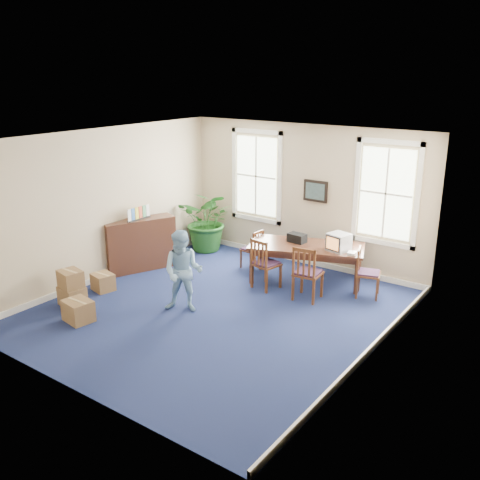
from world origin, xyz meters
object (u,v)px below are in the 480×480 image
Objects in this scene: crt_tv at (339,242)px; potted_plant at (209,220)px; man at (183,272)px; cardboard_boxes at (82,288)px; conference_table at (306,263)px; chair_near_left at (266,263)px; credenza at (140,243)px.

crt_tv is 3.69m from potted_plant.
potted_plant is at bearing 95.11° from man.
conference_table is at bearing 51.56° from cardboard_boxes.
chair_near_left is 0.83× the size of cardboard_boxes.
potted_plant reaches higher than chair_near_left.
potted_plant is (-2.48, 1.21, 0.23)m from chair_near_left.
potted_plant is 1.19× the size of cardboard_boxes.
crt_tv reaches higher than conference_table.
potted_plant is (-1.83, 3.02, -0.01)m from man.
man is at bearing -2.45° from credenza.
man is 3.53m from potted_plant.
crt_tv is (0.70, 0.05, 0.58)m from conference_table.
chair_near_left is 0.68× the size of credenza.
man is 1.01× the size of potted_plant.
crt_tv is 0.27× the size of credenza.
cardboard_boxes is at bearing -176.60° from man.
chair_near_left is 2.99m from credenza.
man is (-1.83, -2.68, -0.21)m from crt_tv.
man is 2.02m from cardboard_boxes.
credenza is at bearing 104.48° from cardboard_boxes.
man is at bearing -110.25° from crt_tv.
crt_tv is 0.40× the size of chair_near_left.
potted_plant reaches higher than crt_tv.
cardboard_boxes is (-3.55, -3.65, -0.62)m from crt_tv.
crt_tv is 0.28× the size of potted_plant.
conference_table is 2.20× the size of chair_near_left.
cardboard_boxes is at bearing -120.07° from crt_tv.
crt_tv is 0.34× the size of cardboard_boxes.
cardboard_boxes is (0.11, -4.00, -0.40)m from potted_plant.
man is 0.98× the size of credenza.
potted_plant reaches higher than conference_table.
conference_table is 1.49× the size of credenza.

